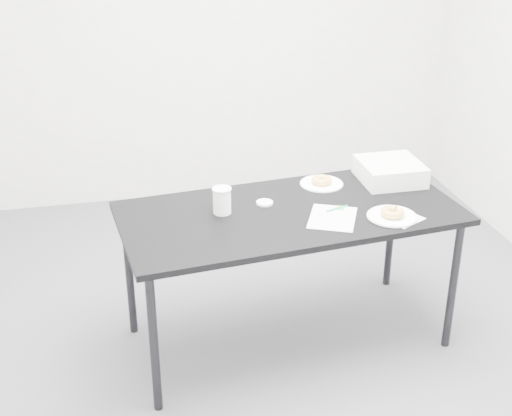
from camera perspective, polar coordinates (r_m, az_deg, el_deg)
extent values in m
plane|color=#4C4C51|center=(4.00, -0.49, -10.22)|extent=(4.00, 4.00, 0.00)
cube|color=white|center=(5.32, -5.33, 14.65)|extent=(4.00, 0.02, 2.70)
cube|color=black|center=(3.60, 2.74, -0.42)|extent=(1.78, 0.97, 0.03)
cylinder|color=black|center=(3.34, -8.17, -10.72)|extent=(0.04, 0.04, 0.75)
cylinder|color=black|center=(3.90, -10.11, -5.14)|extent=(0.04, 0.04, 0.75)
cylinder|color=black|center=(3.87, 15.48, -6.02)|extent=(0.04, 0.04, 0.75)
cylinder|color=black|center=(4.36, 10.73, -1.76)|extent=(0.04, 0.04, 0.75)
cube|color=silver|center=(3.53, 6.14, -0.78)|extent=(0.32, 0.35, 0.00)
cube|color=green|center=(3.64, 6.70, 0.03)|extent=(0.06, 0.06, 0.00)
cylinder|color=#0C8481|center=(3.62, 6.49, -0.04)|extent=(0.13, 0.05, 0.01)
cube|color=silver|center=(3.58, 11.53, -0.78)|extent=(0.23, 0.23, 0.00)
cylinder|color=white|center=(3.58, 10.83, -0.67)|extent=(0.25, 0.25, 0.01)
torus|color=#BF8A3C|center=(3.57, 10.86, -0.34)|extent=(0.15, 0.15, 0.04)
cylinder|color=white|center=(3.91, 5.26, 1.94)|extent=(0.24, 0.24, 0.01)
torus|color=#BF8A3C|center=(3.90, 5.27, 2.23)|extent=(0.15, 0.15, 0.04)
cylinder|color=white|center=(3.54, -2.74, 0.60)|extent=(0.09, 0.09, 0.14)
cylinder|color=white|center=(3.66, 0.69, 0.42)|extent=(0.09, 0.09, 0.01)
cube|color=silver|center=(3.99, 10.66, 2.91)|extent=(0.33, 0.33, 0.11)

